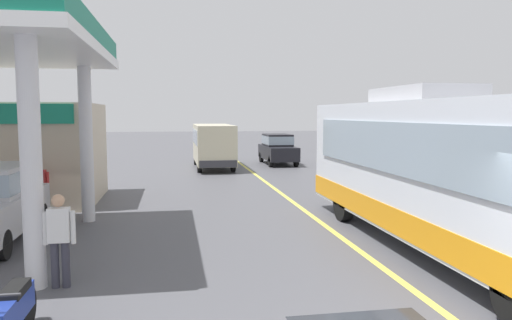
{
  "coord_description": "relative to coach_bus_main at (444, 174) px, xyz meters",
  "views": [
    {
      "loc": [
        -4.06,
        -4.97,
        3.04
      ],
      "look_at": [
        -1.5,
        10.0,
        1.6
      ],
      "focal_mm": 34.02,
      "sensor_mm": 36.0,
      "label": 1
    }
  ],
  "objects": [
    {
      "name": "coach_bus_main",
      "position": [
        0.0,
        0.0,
        0.0
      ],
      "size": [
        2.6,
        11.04,
        3.69
      ],
      "color": "silver",
      "rests_on": "ground"
    },
    {
      "name": "pedestrian_near_pump",
      "position": [
        -7.86,
        -0.99,
        -0.79
      ],
      "size": [
        0.55,
        0.22,
        1.66
      ],
      "color": "#33333F",
      "rests_on": "ground"
    },
    {
      "name": "lane_divider_stripe",
      "position": [
        -1.81,
        10.24,
        -1.72
      ],
      "size": [
        0.16,
        50.0,
        0.01
      ],
      "primitive_type": "cube",
      "color": "#D8CC4C",
      "rests_on": "ground"
    },
    {
      "name": "car_trailing_behind_bus",
      "position": [
        0.38,
        19.0,
        -0.71
      ],
      "size": [
        1.7,
        4.2,
        1.82
      ],
      "color": "black",
      "rests_on": "ground"
    },
    {
      "name": "minibus_opposing_lane",
      "position": [
        -3.67,
        17.5,
        -0.25
      ],
      "size": [
        2.04,
        6.13,
        2.44
      ],
      "color": "#BFB799",
      "rests_on": "ground"
    },
    {
      "name": "motorcycle_parked_forecourt",
      "position": [
        -7.97,
        -3.17,
        -1.28
      ],
      "size": [
        0.55,
        1.8,
        0.92
      ],
      "color": "black",
      "rests_on": "ground"
    },
    {
      "name": "pedestrian_by_shop",
      "position": [
        -9.75,
        5.14,
        -0.79
      ],
      "size": [
        0.55,
        0.22,
        1.66
      ],
      "color": "#33333F",
      "rests_on": "ground"
    },
    {
      "name": "ground",
      "position": [
        -1.81,
        15.24,
        -1.72
      ],
      "size": [
        120.0,
        120.0,
        0.0
      ],
      "primitive_type": "plane",
      "color": "#4C4C51"
    }
  ]
}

